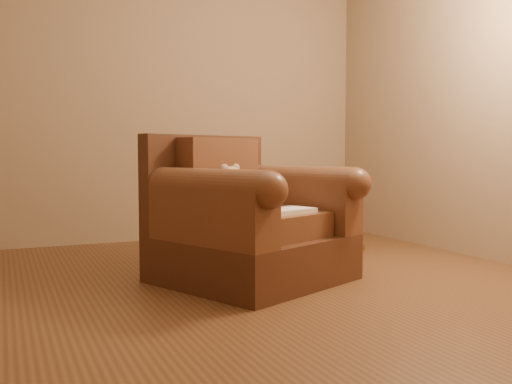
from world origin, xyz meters
name	(u,v)px	position (x,y,z in m)	size (l,w,h in m)	color
floor	(244,287)	(0.00, 0.00, 0.00)	(4.00, 4.00, 0.00)	brown
armchair	(247,224)	(0.10, 0.17, 0.35)	(1.32, 1.29, 0.91)	#442616
teddy_bear	(233,192)	(0.02, 0.23, 0.55)	(0.21, 0.25, 0.30)	tan
guidebook	(284,211)	(0.23, -0.06, 0.45)	(0.42, 0.33, 0.03)	beige
side_table	(345,212)	(1.28, 0.88, 0.31)	(0.41, 0.41, 0.57)	gold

